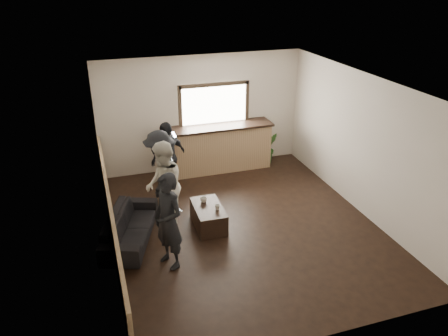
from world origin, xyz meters
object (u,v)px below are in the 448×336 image
object	(u,v)px
coffee_table	(208,216)
person_c	(161,171)
cup_a	(204,200)
person_d	(168,157)
sofa	(130,226)
person_a	(168,221)
cup_b	(217,207)
bar_counter	(217,145)
person_b	(164,186)
potted_plant	(268,148)

from	to	relation	value
coffee_table	person_c	size ratio (longest dim) A/B	0.56
cup_a	person_c	xyz separation A→B (m)	(-0.68, 0.77, 0.38)
person_d	sofa	bearing A→B (deg)	26.38
sofa	cup_a	size ratio (longest dim) A/B	14.19
cup_a	person_a	distance (m)	1.52
cup_a	person_a	bearing A→B (deg)	-127.98
sofa	cup_b	distance (m)	1.66
cup_b	person_d	xyz separation A→B (m)	(-0.54, 1.91, 0.33)
bar_counter	person_b	distance (m)	2.85
cup_a	potted_plant	world-z (taller)	potted_plant
coffee_table	sofa	bearing A→B (deg)	179.30
bar_counter	person_a	bearing A→B (deg)	-118.81
coffee_table	cup_a	world-z (taller)	cup_a
cup_a	cup_b	size ratio (longest dim) A/B	1.25
person_c	person_d	xyz separation A→B (m)	(0.31, 0.78, -0.05)
cup_b	potted_plant	world-z (taller)	potted_plant
person_a	person_b	xyz separation A→B (m)	(0.15, 1.20, 0.03)
potted_plant	person_b	world-z (taller)	person_b
coffee_table	potted_plant	bearing A→B (deg)	46.69
coffee_table	bar_counter	bearing A→B (deg)	69.11
cup_a	person_d	distance (m)	1.63
potted_plant	cup_a	bearing A→B (deg)	-136.30
cup_b	person_c	xyz separation A→B (m)	(-0.86, 1.13, 0.38)
bar_counter	person_a	size ratio (longest dim) A/B	1.60
coffee_table	person_a	size ratio (longest dim) A/B	0.57
sofa	coffee_table	distance (m)	1.50
sofa	potted_plant	size ratio (longest dim) A/B	2.23
person_d	person_a	bearing A→B (deg)	47.27
bar_counter	cup_b	bearing A→B (deg)	-107.12
person_a	person_b	distance (m)	1.21
potted_plant	person_c	distance (m)	3.38
bar_counter	person_d	bearing A→B (deg)	-151.78
sofa	cup_a	world-z (taller)	sofa
cup_b	person_a	distance (m)	1.40
sofa	person_c	bearing A→B (deg)	-19.50
person_a	sofa	bearing A→B (deg)	-177.28
cup_a	person_a	world-z (taller)	person_a
sofa	person_b	world-z (taller)	person_b
person_a	person_b	size ratio (longest dim) A/B	0.97
coffee_table	person_d	bearing A→B (deg)	102.94
sofa	coffee_table	world-z (taller)	sofa
coffee_table	cup_a	xyz separation A→B (m)	(-0.03, 0.21, 0.26)
sofa	cup_a	distance (m)	1.49
sofa	person_c	size ratio (longest dim) A/B	1.08
person_b	person_d	bearing A→B (deg)	170.14
potted_plant	person_b	size ratio (longest dim) A/B	0.47
person_a	potted_plant	bearing A→B (deg)	109.39
cup_b	person_a	bearing A→B (deg)	-143.21
potted_plant	bar_counter	bearing A→B (deg)	178.06
potted_plant	person_a	size ratio (longest dim) A/B	0.49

